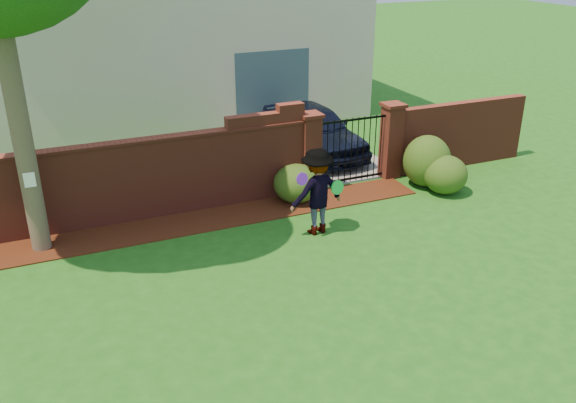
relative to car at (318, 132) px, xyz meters
name	(u,v)px	position (x,y,z in m)	size (l,w,h in m)	color
ground	(281,297)	(-3.65, -6.14, -0.69)	(80.00, 80.00, 0.01)	#1C5314
mulch_bed	(178,225)	(-4.60, -2.80, -0.67)	(11.10, 1.08, 0.03)	#37150A
brick_wall	(116,181)	(-5.66, -2.14, 0.24)	(8.70, 0.31, 2.16)	maroon
brick_wall_return	(457,135)	(2.95, -2.14, 0.17)	(4.00, 0.25, 1.70)	maroon
pillar_left	(310,152)	(-1.25, -2.14, 0.27)	(0.50, 0.50, 1.88)	maroon
pillar_right	(391,140)	(0.95, -2.14, 0.27)	(0.50, 0.50, 1.88)	maroon
iron_gate	(351,150)	(-0.15, -2.14, 0.17)	(1.78, 0.03, 1.60)	black
driveway	(286,137)	(-0.15, 1.86, -0.68)	(3.20, 8.00, 0.01)	gray
house	(165,17)	(-2.65, 5.86, 2.48)	(12.40, 6.40, 6.30)	beige
car	(318,132)	(0.00, 0.00, 0.00)	(1.61, 4.01, 1.37)	black
paper_notice	(30,180)	(-7.25, -2.93, 0.82)	(0.20, 0.01, 0.28)	white
shrub_left	(297,183)	(-1.79, -2.62, -0.25)	(1.06, 1.06, 0.87)	#204314
shrub_middle	(427,161)	(1.45, -2.97, -0.06)	(1.13, 1.13, 1.25)	#204314
shrub_right	(445,175)	(1.59, -3.53, -0.23)	(1.02, 1.02, 0.90)	#204314
man	(318,192)	(-2.07, -4.23, 0.21)	(1.15, 0.66, 1.79)	gray
frisbee_purple	(302,179)	(-2.50, -4.43, 0.64)	(0.25, 0.25, 0.02)	#661DB6
frisbee_green	(337,187)	(-1.69, -4.34, 0.30)	(0.30, 0.30, 0.03)	green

